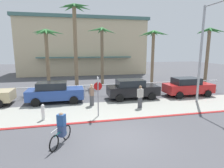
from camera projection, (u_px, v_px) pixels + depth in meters
name	position (u px, v px, depth m)	size (l,w,h in m)	color
ground_plane	(95.00, 92.00, 18.72)	(80.00, 80.00, 0.00)	#4C4C51
sidewalk_strip	(106.00, 110.00, 13.14)	(44.00, 4.00, 0.02)	#9E9E93
curb_paint	(111.00, 120.00, 11.22)	(44.00, 0.24, 0.03)	maroon
building_backdrop	(83.00, 46.00, 33.97)	(21.57, 11.06, 9.49)	beige
rail_fence	(97.00, 87.00, 17.12)	(25.81, 0.08, 1.04)	white
stop_sign_bike_lane	(98.00, 91.00, 11.63)	(0.52, 0.56, 2.56)	gray
bollard_1	(43.00, 112.00, 11.20)	(0.20, 0.20, 1.00)	white
streetlight_curb	(203.00, 49.00, 14.20)	(0.24, 2.54, 7.50)	#9EA0A5
palm_tree_1	(47.00, 43.00, 18.50)	(3.09, 2.79, 6.25)	#846B4C
palm_tree_2	(75.00, 27.00, 17.40)	(3.03, 3.58, 8.43)	#846B4C
palm_tree_3	(102.00, 42.00, 21.30)	(3.40, 3.32, 6.73)	#756047
palm_tree_4	(153.00, 42.00, 21.99)	(3.27, 3.34, 6.48)	#846B4C
palm_tree_5	(209.00, 44.00, 20.68)	(3.09, 3.08, 6.61)	#756047
car_blue_1	(55.00, 92.00, 14.90)	(4.40, 2.02, 1.69)	#284793
car_black_2	(132.00, 89.00, 16.08)	(4.40, 2.02, 1.69)	black
car_red_3	(188.00, 87.00, 17.05)	(4.40, 2.02, 1.69)	red
cyclist_teal_0	(61.00, 129.00, 8.36)	(0.89, 1.65, 1.50)	black
pedestrian_0	(140.00, 98.00, 13.52)	(0.46, 0.41, 1.68)	#4C4C51
pedestrian_1	(92.00, 96.00, 14.03)	(0.37, 0.44, 1.68)	#4C4C51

